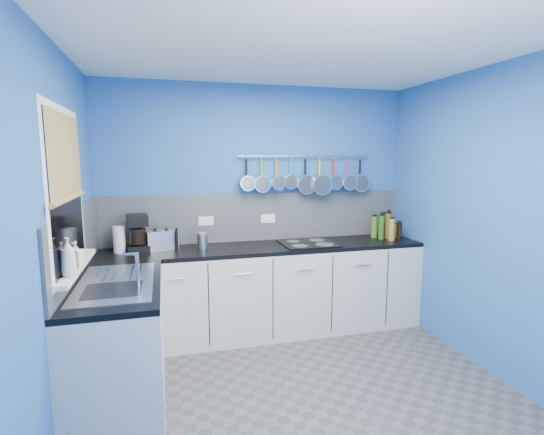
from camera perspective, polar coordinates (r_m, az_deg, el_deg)
name	(u,v)px	position (r m, az deg, el deg)	size (l,w,h in m)	color
floor	(305,399)	(3.31, 4.60, -24.11)	(3.20, 3.00, 0.02)	#47474C
ceiling	(309,43)	(2.89, 5.24, 23.31)	(3.20, 3.00, 0.02)	white
wall_back	(258,207)	(4.27, -1.99, 1.47)	(3.20, 0.02, 2.50)	#295BA8
wall_front	(457,311)	(1.55, 24.60, -11.86)	(3.20, 0.02, 2.50)	#295BA8
wall_left	(52,245)	(2.75, -28.56, -3.45)	(0.02, 3.00, 2.50)	#295BA8
wall_right	(497,223)	(3.70, 29.05, -0.67)	(0.02, 3.00, 2.50)	#295BA8
backsplash_back	(258,217)	(4.26, -1.91, 0.10)	(3.20, 0.02, 0.50)	slate
backsplash_left	(77,242)	(3.34, -25.70, -3.06)	(0.02, 1.80, 0.50)	slate
cabinet_run_back	(265,291)	(4.16, -0.95, -10.32)	(3.20, 0.60, 0.86)	silver
worktop_back	(265,248)	(4.04, -0.97, -4.26)	(3.20, 0.60, 0.04)	black
cabinet_run_left	(120,346)	(3.23, -20.63, -16.58)	(0.60, 1.20, 0.86)	silver
worktop_left	(116,286)	(3.07, -21.07, -8.94)	(0.60, 1.20, 0.04)	black
window_frame	(66,191)	(2.99, -26.99, 3.35)	(0.01, 1.00, 1.10)	white
window_glass	(67,191)	(2.99, -26.90, 3.35)	(0.01, 0.90, 1.00)	black
bamboo_blind	(66,156)	(2.98, -27.04, 7.66)	(0.01, 0.90, 0.55)	#AC8D4A
window_sill	(76,267)	(3.07, -25.89, -6.24)	(0.10, 0.98, 0.03)	white
sink_unit	(116,282)	(3.07, -21.09, -8.51)	(0.50, 0.95, 0.01)	silver
mixer_tap	(138,270)	(2.84, -18.38, -7.03)	(0.12, 0.08, 0.26)	silver
socket_left	(206,221)	(4.16, -9.26, -0.48)	(0.15, 0.01, 0.09)	white
socket_right	(268,218)	(4.28, -0.57, -0.14)	(0.15, 0.01, 0.09)	white
pot_rail	(305,156)	(4.32, 4.70, 8.58)	(0.02, 0.02, 1.45)	silver
soap_bottle_a	(68,257)	(2.76, -26.77, -5.00)	(0.09, 0.09, 0.24)	white
soap_bottle_b	(76,254)	(2.98, -25.89, -4.69)	(0.08, 0.08, 0.17)	white
paper_towel	(119,239)	(3.98, -20.69, -2.91)	(0.11, 0.11, 0.24)	white
coffee_maker	(138,233)	(3.95, -18.38, -2.12)	(0.19, 0.22, 0.35)	black
toaster	(161,240)	(3.99, -15.34, -3.03)	(0.29, 0.17, 0.19)	silver
canister	(202,241)	(3.98, -9.76, -3.22)	(0.10, 0.10, 0.14)	silver
hob	(309,244)	(4.12, 5.16, -3.67)	(0.54, 0.47, 0.01)	black
pan_0	(246,173)	(4.15, -3.62, 6.20)	(0.16, 0.11, 0.35)	silver
pan_1	(262,174)	(4.18, -1.48, 6.07)	(0.18, 0.08, 0.37)	silver
pan_2	(276,173)	(4.22, 0.63, 6.29)	(0.15, 0.13, 0.34)	silver
pan_3	(291,173)	(4.26, 2.70, 6.31)	(0.15, 0.05, 0.34)	silver
pan_4	(305,175)	(4.32, 4.72, 5.94)	(0.21, 0.09, 0.40)	silver
pan_5	(319,176)	(4.37, 6.69, 5.88)	(0.22, 0.13, 0.41)	silver
pan_6	(333,173)	(4.43, 8.61, 6.23)	(0.16, 0.12, 0.35)	silver
pan_7	(347,173)	(4.50, 10.47, 6.16)	(0.17, 0.13, 0.36)	silver
pan_8	(360,174)	(4.57, 12.28, 5.99)	(0.20, 0.08, 0.39)	silver
condiment_0	(388,224)	(4.69, 16.07, -0.89)	(0.06, 0.06, 0.27)	black
condiment_1	(383,225)	(4.63, 15.32, -1.07)	(0.06, 0.06, 0.25)	#4C190C
condiment_2	(374,227)	(4.56, 14.20, -1.30)	(0.07, 0.07, 0.23)	#3F721E
condiment_3	(394,231)	(4.61, 16.72, -1.83)	(0.07, 0.07, 0.15)	#8C5914
condiment_4	(388,226)	(4.55, 15.97, -1.15)	(0.06, 0.06, 0.27)	brown
condiment_5	(381,227)	(4.49, 15.14, -1.34)	(0.06, 0.06, 0.25)	#265919
condiment_6	(399,231)	(4.52, 17.47, -1.84)	(0.05, 0.05, 0.18)	black
condiment_7	(392,230)	(4.44, 16.49, -1.65)	(0.06, 0.06, 0.23)	olive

